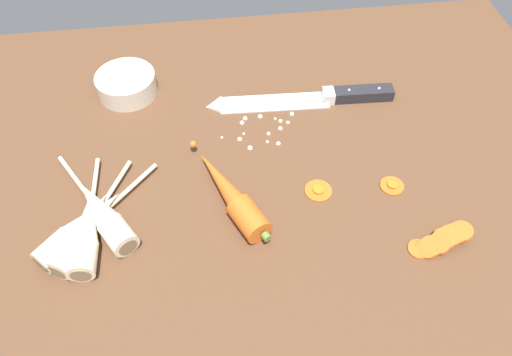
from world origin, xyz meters
The scene contains 12 objects.
ground_plane centered at (0.00, 0.00, -2.00)cm, with size 120.00×90.00×4.00cm, color brown.
chefs_knife centered at (10.06, 16.22, 0.65)cm, with size 34.82×5.33×4.18cm.
whole_carrot centered at (-4.22, -5.33, 2.10)cm, with size 11.35×20.75×4.20cm.
parsnip_front centered at (-26.46, -8.27, 1.98)cm, with size 17.37×18.50×4.00cm.
parsnip_mid_left centered at (-25.71, -9.11, 1.98)cm, with size 4.29×21.96×4.00cm.
parsnip_mid_right centered at (-26.25, -8.96, 1.98)cm, with size 11.26×20.32×4.00cm.
parsnip_back centered at (-23.52, -6.27, 1.98)cm, with size 13.84×20.50×4.00cm.
carrot_slice_stack centered at (25.08, -16.81, 1.21)cm, with size 9.53×4.52×3.32cm.
carrot_slice_stray_near centered at (9.60, -4.83, 0.36)cm, with size 4.35×4.35×0.70cm.
carrot_slice_stray_mid centered at (21.49, -5.39, 0.36)cm, with size 3.81×3.81×0.70cm.
prep_bowl centered at (-21.04, 22.93, 2.15)cm, with size 11.00×11.00×4.00cm.
mince_crumbs centered at (2.84, 10.17, 0.39)cm, with size 13.76×8.27×0.89cm.
Camera 1 is at (-6.36, -50.69, 62.40)cm, focal length 34.63 mm.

